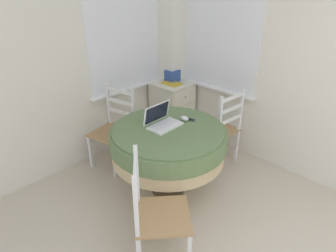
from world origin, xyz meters
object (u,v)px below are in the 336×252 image
at_px(dining_chair_near_right_window, 219,129).
at_px(storage_box, 172,76).
at_px(computer_mouse, 184,118).
at_px(dining_chair_camera_near, 156,214).
at_px(laptop, 162,121).
at_px(book_on_cabinet, 172,83).
at_px(corner_cabinet, 172,108).
at_px(cell_phone, 189,119).
at_px(round_dining_table, 168,142).
at_px(dining_chair_near_back_window, 114,130).

relative_size(dining_chair_near_right_window, storage_box, 5.49).
height_order(computer_mouse, dining_chair_camera_near, dining_chair_camera_near).
xyz_separation_m(laptop, book_on_cabinet, (0.95, 0.78, -0.02)).
bearing_deg(corner_cabinet, dining_chair_near_right_window, -99.66).
height_order(corner_cabinet, storage_box, storage_box).
xyz_separation_m(dining_chair_near_right_window, corner_cabinet, (0.16, 0.94, -0.07)).
bearing_deg(cell_phone, dining_chair_camera_near, -152.12).
bearing_deg(book_on_cabinet, round_dining_table, -137.72).
bearing_deg(book_on_cabinet, laptop, -140.67).
bearing_deg(storage_box, book_on_cabinet, -140.33).
height_order(corner_cabinet, book_on_cabinet, book_on_cabinet).
relative_size(corner_cabinet, book_on_cabinet, 3.21).
bearing_deg(dining_chair_near_back_window, cell_phone, -67.89).
relative_size(storage_box, book_on_cabinet, 0.73).
distance_m(laptop, computer_mouse, 0.26).
bearing_deg(round_dining_table, corner_cabinet, 41.95).
bearing_deg(dining_chair_near_back_window, corner_cabinet, 2.81).
distance_m(cell_phone, corner_cabinet, 1.22).
xyz_separation_m(round_dining_table, laptop, (0.01, 0.09, 0.20)).
height_order(round_dining_table, computer_mouse, computer_mouse).
xyz_separation_m(round_dining_table, dining_chair_near_right_window, (0.84, -0.04, -0.16)).
bearing_deg(computer_mouse, dining_chair_camera_near, -149.90).
bearing_deg(storage_box, corner_cabinet, -135.55).
distance_m(dining_chair_camera_near, book_on_cabinet, 2.17).
xyz_separation_m(cell_phone, dining_chair_near_right_window, (0.55, -0.02, -0.31)).
bearing_deg(book_on_cabinet, corner_cabinet, 34.63).
bearing_deg(cell_phone, laptop, 159.05).
distance_m(round_dining_table, dining_chair_near_right_window, 0.86).
relative_size(round_dining_table, dining_chair_near_back_window, 1.21).
bearing_deg(computer_mouse, storage_box, 49.62).
bearing_deg(corner_cabinet, dining_chair_camera_near, -139.56).
xyz_separation_m(dining_chair_near_back_window, dining_chair_camera_near, (-0.62, -1.38, 0.00)).
bearing_deg(computer_mouse, dining_chair_near_back_window, 110.08).
relative_size(laptop, cell_phone, 2.67).
height_order(dining_chair_camera_near, corner_cabinet, dining_chair_camera_near).
distance_m(dining_chair_near_right_window, storage_box, 1.08).
xyz_separation_m(cell_phone, dining_chair_camera_near, (-0.97, -0.51, -0.31)).
xyz_separation_m(round_dining_table, computer_mouse, (0.25, 0.01, 0.17)).
height_order(laptop, computer_mouse, laptop).
xyz_separation_m(cell_phone, corner_cabinet, (0.71, 0.92, -0.38)).
bearing_deg(computer_mouse, dining_chair_near_right_window, -4.50).
distance_m(computer_mouse, book_on_cabinet, 1.11).
bearing_deg(laptop, dining_chair_near_back_window, 95.02).
bearing_deg(computer_mouse, corner_cabinet, 49.89).
distance_m(computer_mouse, storage_box, 1.23).
distance_m(laptop, book_on_cabinet, 1.22).
distance_m(dining_chair_near_right_window, dining_chair_camera_near, 1.59).
bearing_deg(dining_chair_near_back_window, storage_box, 4.91).
height_order(cell_phone, dining_chair_near_right_window, dining_chair_near_right_window).
relative_size(corner_cabinet, storage_box, 4.40).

